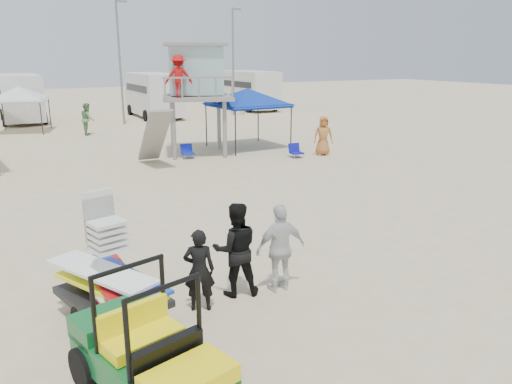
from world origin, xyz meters
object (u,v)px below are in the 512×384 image
utility_cart (148,345)px  canopy_blue (248,91)px  surf_trailer (110,277)px  lifeguard_tower (193,74)px  man_left (199,270)px

utility_cart → canopy_blue: size_ratio=0.75×
canopy_blue → utility_cart: bearing=-120.9°
utility_cart → surf_trailer: size_ratio=1.01×
surf_trailer → lifeguard_tower: 15.74m
man_left → lifeguard_tower: bearing=-88.6°
lifeguard_tower → utility_cart: bearing=-113.1°
utility_cart → surf_trailer: 2.33m
man_left → canopy_blue: canopy_blue is taller
man_left → lifeguard_tower: (5.40, 14.15, 2.91)m
lifeguard_tower → canopy_blue: (2.94, 0.31, -0.87)m
man_left → utility_cart: bearing=75.5°
surf_trailer → canopy_blue: size_ratio=0.74×
surf_trailer → canopy_blue: canopy_blue is taller
surf_trailer → man_left: bearing=-11.2°
utility_cart → canopy_blue: 19.32m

